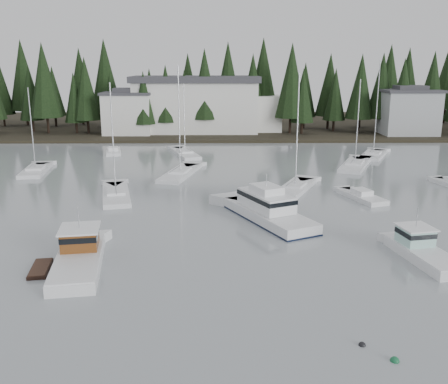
# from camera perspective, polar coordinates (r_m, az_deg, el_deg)

# --- Properties ---
(far_shore_land) EXTENTS (240.00, 54.00, 1.00)m
(far_shore_land) POSITION_cam_1_polar(r_m,az_deg,el_deg) (115.98, -0.37, 7.65)
(far_shore_land) COLOR black
(far_shore_land) RESTS_ON ground
(conifer_treeline) EXTENTS (200.00, 22.00, 20.00)m
(conifer_treeline) POSITION_cam_1_polar(r_m,az_deg,el_deg) (105.06, -0.34, 6.94)
(conifer_treeline) COLOR black
(conifer_treeline) RESTS_ON ground
(house_west) EXTENTS (9.54, 7.42, 8.75)m
(house_west) POSITION_cam_1_polar(r_m,az_deg,el_deg) (99.13, -10.91, 8.94)
(house_west) COLOR silver
(house_west) RESTS_ON ground
(house_east_a) EXTENTS (10.60, 8.48, 9.25)m
(house_east_a) POSITION_cam_1_polar(r_m,az_deg,el_deg) (103.25, 20.33, 8.66)
(house_east_a) COLOR #999EA0
(house_east_a) RESTS_ON ground
(harbor_inn) EXTENTS (29.50, 11.50, 10.90)m
(harbor_inn) POSITION_cam_1_polar(r_m,az_deg,el_deg) (100.85, -2.04, 9.92)
(harbor_inn) COLOR silver
(harbor_inn) RESTS_ON ground
(lobster_boat_brown) EXTENTS (5.56, 9.48, 4.51)m
(lobster_boat_brown) POSITION_cam_1_polar(r_m,az_deg,el_deg) (36.59, -16.40, -7.33)
(lobster_boat_brown) COLOR silver
(lobster_boat_brown) RESTS_ON ground
(cabin_cruiser_center) EXTENTS (8.04, 11.62, 4.82)m
(cabin_cruiser_center) POSITION_cam_1_polar(r_m,az_deg,el_deg) (45.28, 5.05, -2.29)
(cabin_cruiser_center) COLOR silver
(cabin_cruiser_center) RESTS_ON ground
(lobster_boat_teal) EXTENTS (3.86, 7.61, 4.04)m
(lobster_boat_teal) POSITION_cam_1_polar(r_m,az_deg,el_deg) (39.12, 21.74, -6.42)
(lobster_boat_teal) COLOR silver
(lobster_boat_teal) RESTS_ON ground
(sailboat_0) EXTENTS (5.19, 11.00, 14.12)m
(sailboat_0) POSITION_cam_1_polar(r_m,az_deg,el_deg) (63.63, -5.00, 2.00)
(sailboat_0) COLOR silver
(sailboat_0) RESTS_ON ground
(sailboat_1) EXTENTS (4.84, 10.20, 12.46)m
(sailboat_1) POSITION_cam_1_polar(r_m,az_deg,el_deg) (54.35, -12.24, -0.45)
(sailboat_1) COLOR silver
(sailboat_1) RESTS_ON ground
(sailboat_2) EXTENTS (6.43, 9.06, 14.94)m
(sailboat_2) POSITION_cam_1_polar(r_m,az_deg,el_deg) (79.51, 16.68, 3.96)
(sailboat_2) COLOR silver
(sailboat_2) RESTS_ON ground
(sailboat_3) EXTENTS (5.66, 10.68, 11.39)m
(sailboat_3) POSITION_cam_1_polar(r_m,az_deg,el_deg) (77.90, -4.48, 4.29)
(sailboat_3) COLOR silver
(sailboat_3) RESTS_ON ground
(sailboat_5) EXTENTS (3.86, 8.74, 11.39)m
(sailboat_5) POSITION_cam_1_polar(r_m,az_deg,el_deg) (69.54, -20.70, 2.17)
(sailboat_5) COLOR silver
(sailboat_5) RESTS_ON ground
(sailboat_9) EXTENTS (6.27, 9.33, 13.33)m
(sailboat_9) POSITION_cam_1_polar(r_m,az_deg,el_deg) (56.45, 8.14, 0.31)
(sailboat_9) COLOR silver
(sailboat_9) RESTS_ON ground
(sailboat_10) EXTENTS (6.89, 10.85, 12.31)m
(sailboat_10) POSITION_cam_1_polar(r_m,az_deg,el_deg) (71.02, 14.72, 2.87)
(sailboat_10) COLOR silver
(sailboat_10) RESTS_ON ground
(runabout_1) EXTENTS (4.18, 6.85, 1.42)m
(runabout_1) POSITION_cam_1_polar(r_m,az_deg,el_deg) (54.22, 15.44, -0.60)
(runabout_1) COLOR silver
(runabout_1) RESTS_ON ground
(runabout_3) EXTENTS (3.37, 6.20, 1.42)m
(runabout_3) POSITION_cam_1_polar(r_m,az_deg,el_deg) (80.76, -12.51, 4.41)
(runabout_3) COLOR silver
(runabout_3) RESTS_ON ground
(mooring_buoy_green) EXTENTS (0.45, 0.45, 0.45)m
(mooring_buoy_green) POSITION_cam_1_polar(r_m,az_deg,el_deg) (26.34, 18.92, -17.82)
(mooring_buoy_green) COLOR #145933
(mooring_buoy_green) RESTS_ON ground
(mooring_buoy_dark) EXTENTS (0.37, 0.37, 0.37)m
(mooring_buoy_dark) POSITION_cam_1_polar(r_m,az_deg,el_deg) (27.12, 15.50, -16.53)
(mooring_buoy_dark) COLOR black
(mooring_buoy_dark) RESTS_ON ground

